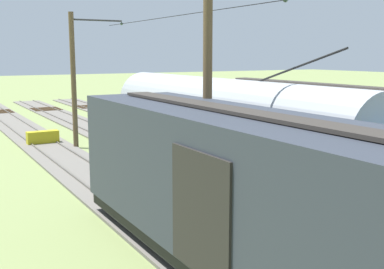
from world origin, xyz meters
TOP-DOWN VIEW (x-y plane):
  - ground_plane at (0.00, 0.00)m, footprint 220.00×220.00m
  - track_streetcar_siding at (-4.32, -0.31)m, footprint 2.80×80.00m
  - track_adjacent_siding at (0.00, -0.31)m, footprint 2.80×80.00m
  - track_third_siding at (4.32, -0.31)m, footprint 2.80×80.00m
  - vintage_streetcar at (-0.00, -0.47)m, footprint 2.65×18.06m
  - boxcar_adjacent at (-4.31, 1.02)m, footprint 2.96×14.00m
  - boxcar_far_siding at (4.32, 7.48)m, footprint 2.96×14.28m
  - catenary_pole_foreground at (2.83, -11.01)m, footprint 3.14×0.28m
  - catenary_pole_mid_near at (2.83, 3.11)m, footprint 3.14×0.28m
  - overhead_wire_run at (0.08, 2.34)m, footprint 2.93×32.24m
  - switch_stand at (-5.77, -6.28)m, footprint 0.50×0.30m
  - track_end_bumper at (4.32, -12.97)m, footprint 1.80×0.60m

SIDE VIEW (x-z plane):
  - ground_plane at x=0.00m, z-range 0.00..0.00m
  - track_streetcar_siding at x=-4.32m, z-range -0.04..0.14m
  - track_adjacent_siding at x=0.00m, z-range -0.04..0.14m
  - track_third_siding at x=4.32m, z-range -0.04..0.14m
  - track_end_bumper at x=4.32m, z-range 0.00..0.80m
  - switch_stand at x=-5.77m, z-range 0.08..1.32m
  - boxcar_adjacent at x=-4.31m, z-range 0.24..4.09m
  - boxcar_far_siding at x=4.32m, z-range 0.24..4.09m
  - vintage_streetcar at x=0.00m, z-range -0.37..4.90m
  - catenary_pole_foreground at x=2.83m, z-range 0.18..7.69m
  - catenary_pole_mid_near at x=2.83m, z-range 0.18..7.69m
  - overhead_wire_run at x=0.08m, z-range 6.88..7.06m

